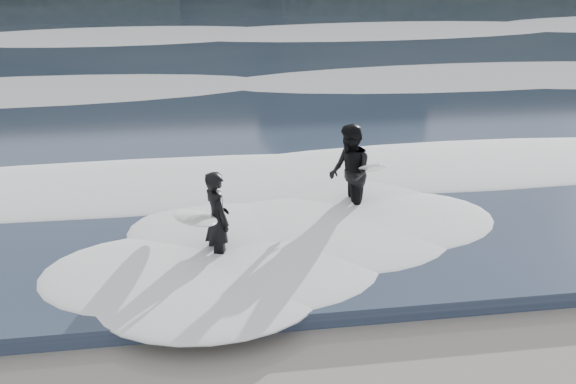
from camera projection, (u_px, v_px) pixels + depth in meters
name	position (u px, v px, depth m)	size (l,w,h in m)	color
sea	(235.00, 24.00, 33.14)	(90.00, 52.00, 0.30)	#29364D
foam_near	(287.00, 160.00, 14.99)	(60.00, 3.20, 0.20)	white
foam_mid	(259.00, 83.00, 21.30)	(60.00, 4.00, 0.24)	white
foam_far	(240.00, 32.00, 29.41)	(60.00, 4.80, 0.30)	white
surfer_left	(212.00, 219.00, 11.09)	(1.28, 2.20, 1.80)	black
surfer_right	(351.00, 173.00, 12.74)	(1.18, 1.87, 1.98)	black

